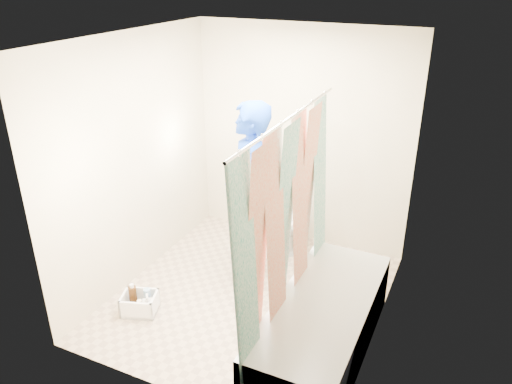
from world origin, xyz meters
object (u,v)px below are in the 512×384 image
at_px(bathtub, 322,325).
at_px(cleaning_caddy, 141,304).
at_px(plumber, 248,195).
at_px(toilet, 289,217).

height_order(bathtub, cleaning_caddy, bathtub).
height_order(plumber, cleaning_caddy, plumber).
bearing_deg(bathtub, toilet, 120.42).
relative_size(plumber, cleaning_caddy, 4.90).
height_order(bathtub, toilet, toilet).
relative_size(toilet, cleaning_caddy, 1.84).
distance_m(bathtub, toilet, 1.74).
xyz_separation_m(bathtub, toilet, (-0.88, 1.50, 0.07)).
bearing_deg(plumber, bathtub, 41.00).
bearing_deg(plumber, toilet, 157.26).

